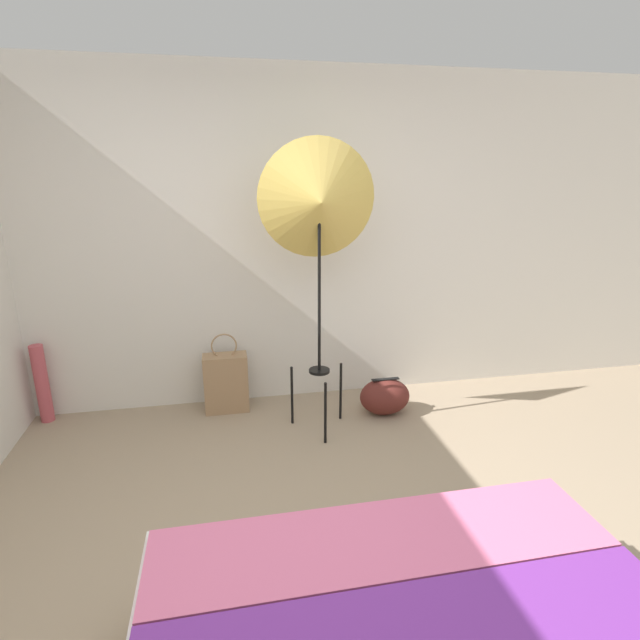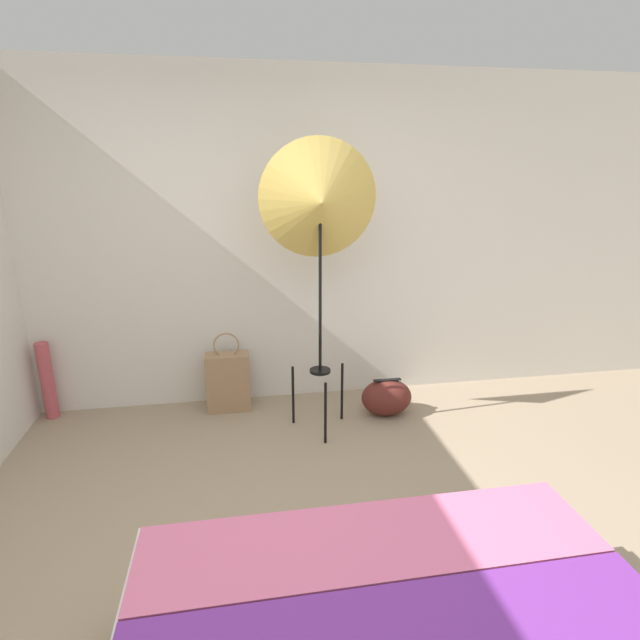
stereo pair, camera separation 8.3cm
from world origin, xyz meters
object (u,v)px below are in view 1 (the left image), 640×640
at_px(photo_umbrella, 319,203).
at_px(duffel_bag, 385,396).
at_px(tote_bag, 226,382).
at_px(paper_roll, 42,384).

bearing_deg(photo_umbrella, duffel_bag, 13.13).
distance_m(tote_bag, duffel_bag, 1.26).
xyz_separation_m(photo_umbrella, duffel_bag, (0.55, 0.13, -1.50)).
distance_m(duffel_bag, paper_roll, 2.62).
xyz_separation_m(tote_bag, paper_roll, (-1.36, 0.09, 0.07)).
bearing_deg(tote_bag, paper_roll, 176.13).
distance_m(photo_umbrella, paper_roll, 2.49).
bearing_deg(tote_bag, duffel_bag, -13.73).
bearing_deg(duffel_bag, photo_umbrella, -166.87).
distance_m(tote_bag, paper_roll, 1.37).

